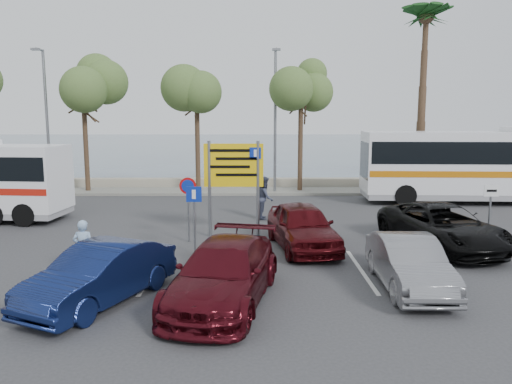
{
  "coord_description": "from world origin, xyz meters",
  "views": [
    {
      "loc": [
        1.69,
        -15.14,
        4.52
      ],
      "look_at": [
        1.83,
        3.0,
        1.73
      ],
      "focal_mm": 35.0,
      "sensor_mm": 36.0,
      "label": 1
    }
  ],
  "objects_px": {
    "car_blue": "(100,274)",
    "pedestrian_far": "(265,198)",
    "coach_bus_right": "(487,168)",
    "suv_black": "(442,227)",
    "street_lamp_left": "(46,114)",
    "car_maroon": "(224,273)",
    "car_red": "(302,226)",
    "car_silver_b": "(409,263)",
    "direction_sign": "(234,173)",
    "street_lamp_right": "(275,114)",
    "pedestrian_near": "(84,249)"
  },
  "relations": [
    {
      "from": "car_blue",
      "to": "pedestrian_far",
      "type": "distance_m",
      "value": 10.86
    },
    {
      "from": "coach_bus_right",
      "to": "suv_black",
      "type": "distance_m",
      "value": 10.68
    },
    {
      "from": "street_lamp_left",
      "to": "suv_black",
      "type": "xyz_separation_m",
      "value": [
        18.2,
        -12.02,
        -3.85
      ]
    },
    {
      "from": "street_lamp_left",
      "to": "coach_bus_right",
      "type": "distance_m",
      "value": 24.21
    },
    {
      "from": "car_maroon",
      "to": "car_red",
      "type": "bearing_deg",
      "value": 76.15
    },
    {
      "from": "car_blue",
      "to": "car_maroon",
      "type": "height_order",
      "value": "car_maroon"
    },
    {
      "from": "car_silver_b",
      "to": "car_maroon",
      "type": "bearing_deg",
      "value": -167.77
    },
    {
      "from": "pedestrian_far",
      "to": "suv_black",
      "type": "bearing_deg",
      "value": -128.9
    },
    {
      "from": "direction_sign",
      "to": "car_silver_b",
      "type": "xyz_separation_m",
      "value": [
        4.8,
        -5.73,
        -1.75
      ]
    },
    {
      "from": "street_lamp_right",
      "to": "suv_black",
      "type": "bearing_deg",
      "value": -66.6
    },
    {
      "from": "suv_black",
      "to": "pedestrian_far",
      "type": "height_order",
      "value": "pedestrian_far"
    },
    {
      "from": "coach_bus_right",
      "to": "pedestrian_near",
      "type": "height_order",
      "value": "coach_bus_right"
    },
    {
      "from": "pedestrian_near",
      "to": "street_lamp_left",
      "type": "bearing_deg",
      "value": -63.55
    },
    {
      "from": "street_lamp_left",
      "to": "car_blue",
      "type": "bearing_deg",
      "value": -64.82
    },
    {
      "from": "street_lamp_left",
      "to": "coach_bus_right",
      "type": "xyz_separation_m",
      "value": [
        23.86,
        -3.02,
        -2.77
      ]
    },
    {
      "from": "direction_sign",
      "to": "coach_bus_right",
      "type": "bearing_deg",
      "value": 29.6
    },
    {
      "from": "coach_bus_right",
      "to": "suv_black",
      "type": "relative_size",
      "value": 2.36
    },
    {
      "from": "car_maroon",
      "to": "suv_black",
      "type": "xyz_separation_m",
      "value": [
        7.2,
        5.0,
        0.01
      ]
    },
    {
      "from": "suv_black",
      "to": "car_maroon",
      "type": "bearing_deg",
      "value": -157.61
    },
    {
      "from": "street_lamp_right",
      "to": "pedestrian_far",
      "type": "relative_size",
      "value": 4.28
    },
    {
      "from": "coach_bus_right",
      "to": "car_red",
      "type": "relative_size",
      "value": 2.79
    },
    {
      "from": "suv_black",
      "to": "pedestrian_near",
      "type": "xyz_separation_m",
      "value": [
        -11.25,
        -3.03,
        0.07
      ]
    },
    {
      "from": "car_red",
      "to": "pedestrian_far",
      "type": "xyz_separation_m",
      "value": [
        -1.17,
        5.0,
        0.16
      ]
    },
    {
      "from": "car_maroon",
      "to": "suv_black",
      "type": "relative_size",
      "value": 0.94
    },
    {
      "from": "street_lamp_left",
      "to": "car_maroon",
      "type": "height_order",
      "value": "street_lamp_left"
    },
    {
      "from": "pedestrian_near",
      "to": "direction_sign",
      "type": "bearing_deg",
      "value": -128.99
    },
    {
      "from": "pedestrian_far",
      "to": "car_maroon",
      "type": "bearing_deg",
      "value": 174.03
    },
    {
      "from": "coach_bus_right",
      "to": "car_silver_b",
      "type": "bearing_deg",
      "value": -121.72
    },
    {
      "from": "car_maroon",
      "to": "direction_sign",
      "type": "bearing_deg",
      "value": 101.76
    },
    {
      "from": "car_blue",
      "to": "car_red",
      "type": "xyz_separation_m",
      "value": [
        5.4,
        5.0,
        0.06
      ]
    },
    {
      "from": "car_blue",
      "to": "coach_bus_right",
      "type": "bearing_deg",
      "value": 66.39
    },
    {
      "from": "street_lamp_left",
      "to": "car_blue",
      "type": "distance_m",
      "value": 19.2
    },
    {
      "from": "street_lamp_left",
      "to": "suv_black",
      "type": "relative_size",
      "value": 1.48
    },
    {
      "from": "coach_bus_right",
      "to": "pedestrian_near",
      "type": "relative_size",
      "value": 7.75
    },
    {
      "from": "street_lamp_left",
      "to": "pedestrian_near",
      "type": "xyz_separation_m",
      "value": [
        6.95,
        -15.04,
        -3.78
      ]
    },
    {
      "from": "direction_sign",
      "to": "coach_bus_right",
      "type": "xyz_separation_m",
      "value": [
        12.85,
        7.3,
        -0.6
      ]
    },
    {
      "from": "car_blue",
      "to": "car_maroon",
      "type": "bearing_deg",
      "value": 24.95
    },
    {
      "from": "street_lamp_left",
      "to": "pedestrian_near",
      "type": "relative_size",
      "value": 4.87
    },
    {
      "from": "car_red",
      "to": "direction_sign",
      "type": "bearing_deg",
      "value": 135.47
    },
    {
      "from": "street_lamp_left",
      "to": "car_silver_b",
      "type": "xyz_separation_m",
      "value": [
        15.8,
        -16.05,
        -3.92
      ]
    },
    {
      "from": "direction_sign",
      "to": "street_lamp_left",
      "type": "bearing_deg",
      "value": 136.83
    },
    {
      "from": "street_lamp_right",
      "to": "car_silver_b",
      "type": "xyz_separation_m",
      "value": [
        2.8,
        -16.05,
        -3.92
      ]
    },
    {
      "from": "street_lamp_left",
      "to": "coach_bus_right",
      "type": "relative_size",
      "value": 0.63
    },
    {
      "from": "coach_bus_right",
      "to": "pedestrian_far",
      "type": "distance_m",
      "value": 12.32
    },
    {
      "from": "car_blue",
      "to": "suv_black",
      "type": "distance_m",
      "value": 11.36
    },
    {
      "from": "car_silver_b",
      "to": "car_red",
      "type": "bearing_deg",
      "value": 121.6
    },
    {
      "from": "street_lamp_right",
      "to": "car_maroon",
      "type": "height_order",
      "value": "street_lamp_right"
    },
    {
      "from": "pedestrian_far",
      "to": "pedestrian_near",
      "type": "bearing_deg",
      "value": 147.71
    },
    {
      "from": "suv_black",
      "to": "street_lamp_left",
      "type": "bearing_deg",
      "value": 134.17
    },
    {
      "from": "direction_sign",
      "to": "car_silver_b",
      "type": "height_order",
      "value": "direction_sign"
    }
  ]
}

